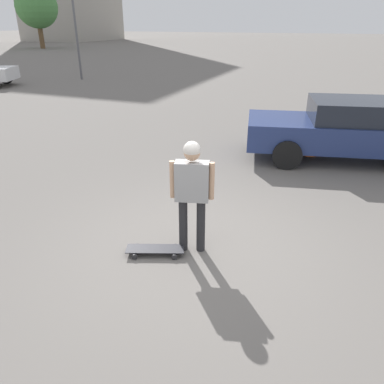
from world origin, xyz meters
name	(u,v)px	position (x,y,z in m)	size (l,w,h in m)	color
ground_plane	(192,249)	(0.00, 0.00, 0.00)	(220.00, 220.00, 0.00)	slate
person	(192,186)	(0.00, 0.00, 1.00)	(0.31, 0.58, 1.62)	#262628
skateboard	(155,249)	(0.31, -0.44, 0.07)	(0.51, 0.84, 0.09)	#232328
car_parked_near	(352,129)	(-4.96, 1.99, 0.74)	(2.72, 4.95, 1.41)	navy
tree_distant	(37,7)	(-33.82, -32.90, 4.53)	(4.77, 4.77, 6.94)	brown
traffic_cone	(311,143)	(-4.97, 1.13, 0.30)	(0.36, 0.36, 0.60)	orange
lamp_post	(75,25)	(-13.78, -12.24, 2.83)	(0.28, 0.28, 4.71)	#59595E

